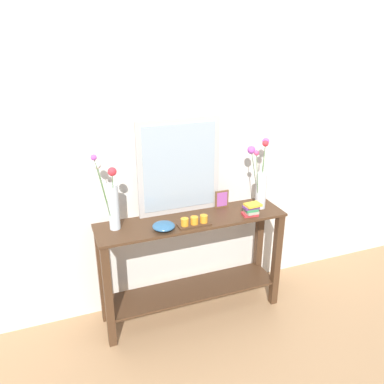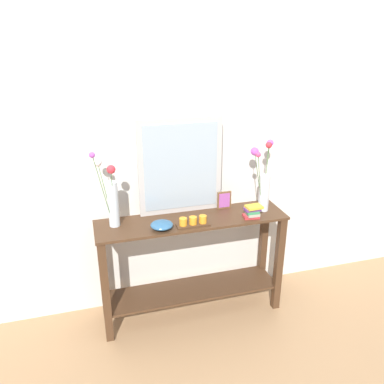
% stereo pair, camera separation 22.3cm
% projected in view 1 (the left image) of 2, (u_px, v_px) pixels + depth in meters
% --- Properties ---
extents(ground_plane, '(7.00, 6.00, 0.02)m').
position_uv_depth(ground_plane, '(192.00, 311.00, 3.25)').
color(ground_plane, '#A87F56').
extents(wall_back, '(6.40, 0.08, 2.70)m').
position_uv_depth(wall_back, '(178.00, 143.00, 3.00)').
color(wall_back, silver).
rests_on(wall_back, ground).
extents(console_table, '(1.44, 0.36, 0.84)m').
position_uv_depth(console_table, '(192.00, 257.00, 3.05)').
color(console_table, '#472D1C').
rests_on(console_table, ground).
extents(mirror_leaning, '(0.64, 0.03, 0.73)m').
position_uv_depth(mirror_leaning, '(179.00, 167.00, 2.91)').
color(mirror_leaning, '#B7B2AD').
rests_on(mirror_leaning, console_table).
extents(tall_vase_left, '(0.17, 0.22, 0.59)m').
position_uv_depth(tall_vase_left, '(112.00, 200.00, 2.70)').
color(tall_vase_left, silver).
rests_on(tall_vase_left, console_table).
extents(vase_right, '(0.22, 0.21, 0.54)m').
position_uv_depth(vase_right, '(260.00, 181.00, 3.04)').
color(vase_right, silver).
rests_on(vase_right, console_table).
extents(candle_tray, '(0.24, 0.09, 0.07)m').
position_uv_depth(candle_tray, '(194.00, 222.00, 2.82)').
color(candle_tray, '#472D1C').
rests_on(candle_tray, console_table).
extents(picture_frame_small, '(0.11, 0.01, 0.14)m').
position_uv_depth(picture_frame_small, '(222.00, 199.00, 3.10)').
color(picture_frame_small, brown).
rests_on(picture_frame_small, console_table).
extents(decorative_bowl, '(0.16, 0.16, 0.05)m').
position_uv_depth(decorative_bowl, '(164.00, 226.00, 2.75)').
color(decorative_bowl, '#2D5B84').
rests_on(decorative_bowl, console_table).
extents(book_stack, '(0.14, 0.11, 0.10)m').
position_uv_depth(book_stack, '(251.00, 209.00, 2.96)').
color(book_stack, '#C63338').
rests_on(book_stack, console_table).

